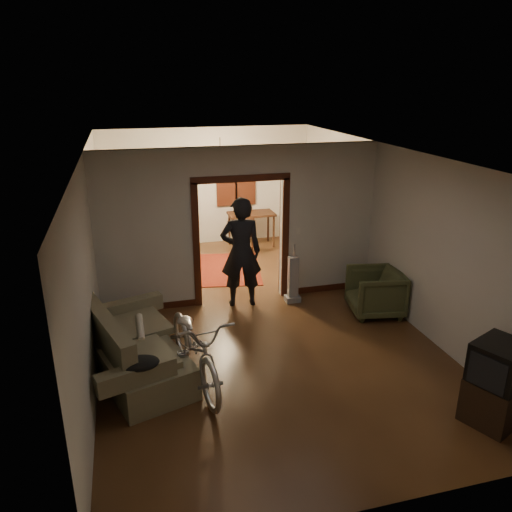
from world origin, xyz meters
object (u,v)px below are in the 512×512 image
object	(u,v)px
desk	(251,230)
locker	(158,218)
armchair	(375,292)
bicycle	(195,346)
sofa	(134,341)
person	(241,252)

from	to	relation	value
desk	locker	bearing A→B (deg)	-176.86
armchair	desk	distance (m)	4.29
bicycle	armchair	distance (m)	3.52
sofa	person	world-z (taller)	person
bicycle	locker	xyz separation A→B (m)	(-0.03, 5.39, 0.31)
bicycle	person	world-z (taller)	person
person	desk	world-z (taller)	person
desk	armchair	bearing A→B (deg)	-71.82
armchair	desk	size ratio (longest dim) A/B	0.80
armchair	desk	world-z (taller)	desk
sofa	locker	bearing A→B (deg)	63.60
bicycle	desk	xyz separation A→B (m)	(2.16, 5.40, -0.13)
person	locker	distance (m)	3.39
desk	bicycle	bearing A→B (deg)	-108.88
bicycle	desk	size ratio (longest dim) A/B	1.86
person	desk	distance (m)	3.39
person	locker	size ratio (longest dim) A/B	1.16
locker	bicycle	bearing A→B (deg)	-72.66
sofa	bicycle	bearing A→B (deg)	-45.90
sofa	desk	xyz separation A→B (m)	(2.93, 4.99, -0.08)
armchair	person	distance (m)	2.42
desk	person	bearing A→B (deg)	-104.65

